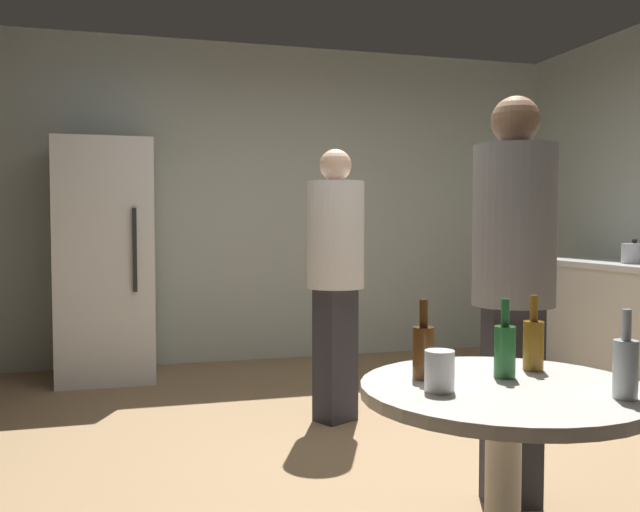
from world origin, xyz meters
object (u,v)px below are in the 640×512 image
beer_bottle_green (505,349)px  beer_bottle_clear (626,366)px  kettle (635,253)px  beer_bottle_brown (423,350)px  person_in_gray_shirt (513,268)px  plastic_cup_white (440,371)px  refrigerator (106,260)px  person_in_white_shirt (335,263)px  foreground_table (504,422)px  beer_bottle_amber (533,343)px

beer_bottle_green → beer_bottle_clear: size_ratio=1.00×
kettle → beer_bottle_clear: (-2.18, -2.51, -0.15)m
kettle → beer_bottle_brown: (-2.58, -2.17, -0.15)m
beer_bottle_brown → person_in_gray_shirt: person_in_gray_shirt is taller
plastic_cup_white → person_in_gray_shirt: person_in_gray_shirt is taller
refrigerator → beer_bottle_clear: bearing=-70.4°
beer_bottle_clear → plastic_cup_white: (-0.43, 0.20, -0.03)m
kettle → plastic_cup_white: (-2.60, -2.32, -0.18)m
beer_bottle_brown → person_in_white_shirt: person_in_white_shirt is taller
plastic_cup_white → beer_bottle_green: bearing=21.0°
kettle → beer_bottle_clear: 3.33m
person_in_gray_shirt → person_in_white_shirt: bearing=-153.2°
refrigerator → foreground_table: bearing=-72.5°
refrigerator → person_in_gray_shirt: (1.71, -2.87, 0.10)m
foreground_table → beer_bottle_amber: 0.30m
foreground_table → beer_bottle_amber: (0.19, 0.14, 0.19)m
foreground_table → beer_bottle_brown: size_ratio=3.48×
refrigerator → beer_bottle_clear: refrigerator is taller
beer_bottle_green → beer_bottle_clear: 0.34m
foreground_table → person_in_white_shirt: (0.18, 2.18, 0.31)m
beer_bottle_brown → person_in_white_shirt: size_ratio=0.14×
foreground_table → beer_bottle_green: size_ratio=3.48×
refrigerator → person_in_gray_shirt: refrigerator is taller
plastic_cup_white → beer_bottle_clear: bearing=-24.6°
refrigerator → beer_bottle_clear: 4.16m
kettle → person_in_gray_shirt: bearing=-141.7°
kettle → beer_bottle_clear: bearing=-130.9°
plastic_cup_white → beer_bottle_brown: bearing=82.5°
foreground_table → beer_bottle_green: (0.05, 0.08, 0.19)m
beer_bottle_brown → person_in_gray_shirt: size_ratio=0.13×
beer_bottle_brown → foreground_table: bearing=-35.0°
beer_bottle_brown → beer_bottle_green: same height
refrigerator → beer_bottle_green: size_ratio=7.83×
refrigerator → kettle: 3.84m
kettle → beer_bottle_green: bearing=-136.6°
beer_bottle_amber → kettle: bearing=44.3°
beer_bottle_green → beer_bottle_clear: (0.17, -0.29, 0.00)m
beer_bottle_brown → plastic_cup_white: (-0.02, -0.15, -0.03)m
kettle → beer_bottle_green: kettle is taller
refrigerator → beer_bottle_brown: refrigerator is taller
beer_bottle_amber → plastic_cup_white: beer_bottle_amber is taller
refrigerator → plastic_cup_white: 3.85m
beer_bottle_brown → beer_bottle_clear: (0.41, -0.34, 0.00)m
beer_bottle_amber → plastic_cup_white: size_ratio=2.09×
beer_bottle_green → refrigerator: bearing=108.6°
beer_bottle_green → person_in_gray_shirt: bearing=57.0°
foreground_table → person_in_gray_shirt: 1.06m
refrigerator → beer_bottle_brown: (0.99, -3.57, -0.08)m
kettle → plastic_cup_white: 3.49m
refrigerator → kettle: size_ratio=7.38×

